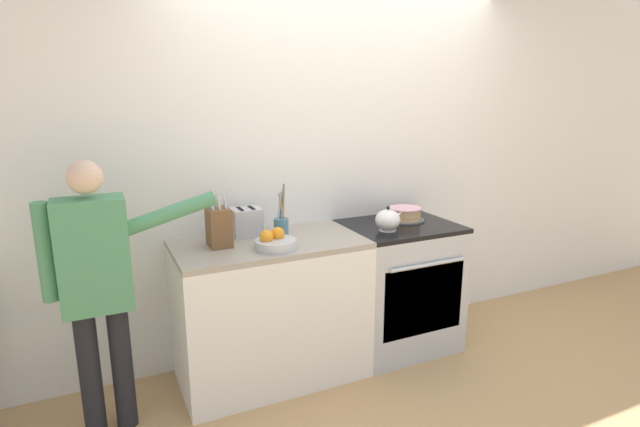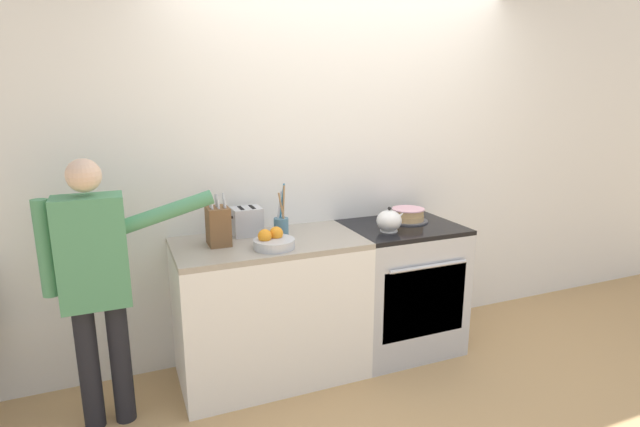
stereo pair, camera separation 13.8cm
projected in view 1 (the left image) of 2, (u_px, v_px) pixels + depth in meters
ground_plane at (385, 373)px, 3.30m from camera, size 16.00×16.00×0.00m
wall_back at (341, 165)px, 3.56m from camera, size 8.00×0.04×2.60m
counter_cabinet at (271, 310)px, 3.19m from camera, size 1.17×0.63×0.91m
stove_range at (398, 286)px, 3.58m from camera, size 0.76×0.66×0.91m
layer_cake at (405, 214)px, 3.58m from camera, size 0.28×0.28×0.09m
tea_kettle at (388, 220)px, 3.31m from camera, size 0.20×0.17×0.17m
knife_block at (219, 227)px, 2.96m from camera, size 0.13×0.16×0.32m
utensil_crock at (281, 226)px, 3.15m from camera, size 0.09×0.09×0.34m
fruit_bowl at (275, 242)px, 2.93m from camera, size 0.25×0.25×0.12m
toaster at (246, 222)px, 3.18m from camera, size 0.20×0.15×0.18m
person_baker at (98, 278)px, 2.56m from camera, size 0.89×0.20×1.49m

